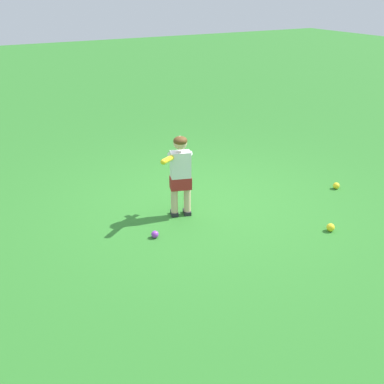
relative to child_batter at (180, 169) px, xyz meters
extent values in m
plane|color=#2D7528|center=(-0.46, -0.17, -0.65)|extent=(40.00, 40.00, 0.00)
cube|color=#232328|center=(0.07, -0.04, -0.63)|extent=(0.13, 0.17, 0.05)
cylinder|color=#DBB28E|center=(0.07, -0.02, -0.44)|extent=(0.09, 0.09, 0.34)
cube|color=#232328|center=(-0.10, 0.01, -0.63)|extent=(0.13, 0.17, 0.05)
cylinder|color=#DBB28E|center=(-0.09, 0.03, -0.44)|extent=(0.09, 0.09, 0.34)
cube|color=maroon|center=(-0.01, 0.00, -0.19)|extent=(0.30, 0.22, 0.16)
cube|color=white|center=(-0.01, 0.00, 0.06)|extent=(0.28, 0.22, 0.34)
sphere|color=#DBB28E|center=(-0.01, 0.00, 0.34)|extent=(0.17, 0.17, 0.17)
ellipsoid|color=#563819|center=(-0.01, 0.01, 0.37)|extent=(0.22, 0.22, 0.11)
sphere|color=yellow|center=(-0.05, -0.13, 0.15)|extent=(0.04, 0.04, 0.04)
cylinder|color=black|center=(0.02, -0.07, 0.16)|extent=(0.12, 0.11, 0.05)
cylinder|color=yellow|center=(0.19, 0.09, 0.20)|extent=(0.30, 0.28, 0.11)
sphere|color=yellow|center=(0.32, 0.20, 0.22)|extent=(0.07, 0.07, 0.07)
cylinder|color=white|center=(-0.01, -0.11, 0.16)|extent=(0.30, 0.20, 0.14)
cylinder|color=white|center=(-0.07, -0.09, 0.16)|extent=(0.19, 0.30, 0.14)
sphere|color=purple|center=(0.54, 0.38, -0.61)|extent=(0.09, 0.09, 0.09)
sphere|color=yellow|center=(-1.42, 1.27, -0.60)|extent=(0.10, 0.10, 0.10)
sphere|color=yellow|center=(-2.42, 0.36, -0.60)|extent=(0.10, 0.10, 0.10)
camera|label=1|loc=(2.49, 4.83, 2.14)|focal=43.36mm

